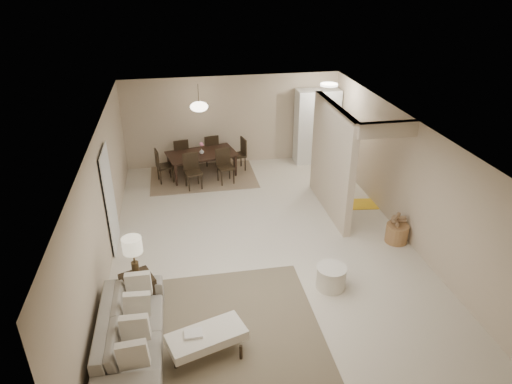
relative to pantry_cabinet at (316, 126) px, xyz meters
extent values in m
plane|color=beige|center=(-2.35, -4.15, -1.05)|extent=(9.00, 9.00, 0.00)
plane|color=white|center=(-2.35, -4.15, 1.45)|extent=(9.00, 9.00, 0.00)
plane|color=#C3AF94|center=(-2.35, 0.35, 0.20)|extent=(6.00, 0.00, 6.00)
plane|color=#C3AF94|center=(-5.35, -4.15, 0.20)|extent=(0.00, 9.00, 9.00)
plane|color=#C3AF94|center=(0.65, -4.15, 0.20)|extent=(0.00, 9.00, 9.00)
cube|color=#C3AF94|center=(-0.55, -2.90, 0.20)|extent=(0.15, 2.50, 2.50)
cube|color=black|center=(-5.32, -3.55, -0.03)|extent=(0.04, 0.90, 2.04)
cube|color=white|center=(0.00, 0.00, 0.00)|extent=(1.20, 0.55, 2.10)
cylinder|color=white|center=(-0.05, -0.95, 1.41)|extent=(0.44, 0.44, 0.05)
cube|color=brown|center=(-3.51, -6.55, -1.04)|extent=(3.20, 3.20, 0.01)
imported|color=gray|center=(-4.80, -6.55, -0.71)|extent=(2.30, 0.91, 0.67)
cube|color=beige|center=(-3.71, -6.85, -0.72)|extent=(1.23, 0.83, 0.15)
cylinder|color=black|center=(-4.18, -7.04, -0.92)|extent=(0.05, 0.05, 0.25)
cylinder|color=black|center=(-3.24, -7.04, -0.92)|extent=(0.05, 0.05, 0.25)
cylinder|color=black|center=(-4.18, -6.66, -0.92)|extent=(0.05, 0.05, 0.25)
cylinder|color=black|center=(-3.24, -6.66, -0.92)|extent=(0.05, 0.05, 0.25)
cube|color=black|center=(-4.75, -5.52, -0.78)|extent=(0.65, 0.65, 0.54)
cylinder|color=#43321C|center=(-4.75, -5.52, -0.36)|extent=(0.12, 0.12, 0.30)
cylinder|color=#43321C|center=(-4.75, -5.52, -0.08)|extent=(0.03, 0.03, 0.26)
cylinder|color=beige|center=(-4.75, -5.52, 0.12)|extent=(0.32, 0.32, 0.26)
cylinder|color=beige|center=(-1.42, -5.68, -0.84)|extent=(0.54, 0.54, 0.42)
cylinder|color=olive|center=(0.40, -4.49, -0.85)|extent=(0.49, 0.49, 0.39)
cube|color=#7E674E|center=(-3.30, -0.45, -1.04)|extent=(2.80, 2.10, 0.01)
imported|color=black|center=(-3.30, -0.45, -0.73)|extent=(1.98, 1.36, 0.64)
imported|color=silver|center=(-3.30, -0.45, -0.35)|extent=(0.16, 0.16, 0.13)
cube|color=yellow|center=(0.33, -2.81, -1.04)|extent=(0.96, 0.66, 0.01)
cylinder|color=#43321C|center=(-3.30, -0.45, 1.20)|extent=(0.02, 0.02, 0.50)
ellipsoid|color=#FFEAC6|center=(-3.30, -0.45, 0.87)|extent=(0.46, 0.46, 0.25)
camera|label=1|loc=(-3.90, -11.87, 4.13)|focal=32.00mm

